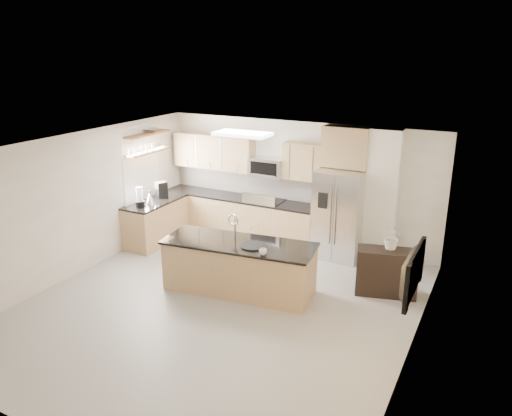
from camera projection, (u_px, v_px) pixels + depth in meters
The scene contains 27 objects.
floor at pixel (218, 307), 8.11m from camera, with size 6.50×6.50×0.00m, color #A4A29C.
ceiling at pixel (214, 150), 7.31m from camera, with size 6.00×6.50×0.02m, color white.
wall_back at pixel (297, 183), 10.46m from camera, with size 6.00×0.02×2.60m, color white.
wall_front at pixel (45, 336), 4.96m from camera, with size 6.00×0.02×2.60m, color white.
wall_left at pixel (75, 205), 9.01m from camera, with size 0.02×6.50×2.60m, color white.
wall_right at pixel (415, 270), 6.41m from camera, with size 0.02×6.50×2.60m, color white.
back_counter at pixel (239, 216), 10.98m from camera, with size 3.55×0.66×1.44m.
left_counter at pixel (156, 221), 10.70m from camera, with size 0.66×1.50×0.92m.
range at pixel (265, 221), 10.70m from camera, with size 0.76×0.64×1.14m.
upper_cabinets at pixel (239, 154), 10.72m from camera, with size 3.50×0.33×0.75m.
microwave at pixel (267, 167), 10.44m from camera, with size 0.76×0.40×0.40m.
refrigerator at pixel (339, 214), 9.81m from camera, with size 0.92×0.78×1.78m.
partition_column at pixel (382, 197), 9.54m from camera, with size 0.60×0.30×2.60m, color white.
window at pixel (141, 166), 10.46m from camera, with size 0.04×1.15×1.65m.
shelf_lower at pixel (148, 151), 10.40m from camera, with size 0.30×1.20×0.04m, color brown.
shelf_upper at pixel (147, 134), 10.28m from camera, with size 0.30×1.20×0.04m, color brown.
ceiling_fixture at pixel (242, 134), 8.85m from camera, with size 1.00×0.50×0.06m, color white.
island at pixel (239, 266), 8.54m from camera, with size 2.68×1.24×1.32m.
credenza at pixel (387, 272), 8.44m from camera, with size 1.01×0.42×0.80m, color black.
cup at pixel (263, 252), 7.89m from camera, with size 0.13×0.13×0.10m, color white.
platter at pixel (253, 246), 8.22m from camera, with size 0.41×0.41×0.02m, color black.
blender at pixel (140, 198), 10.11m from camera, with size 0.18×0.18×0.42m.
kettle at pixel (150, 198), 10.32m from camera, with size 0.23×0.23×0.28m.
coffee_maker at pixel (161, 190), 10.74m from camera, with size 0.26×0.28×0.35m.
bowl at pixel (150, 130), 10.37m from camera, with size 0.40×0.40×0.10m, color silver.
flower_vase at pixel (393, 232), 8.27m from camera, with size 0.54×0.47×0.60m, color silver.
television at pixel (406, 271), 6.26m from camera, with size 1.08×0.14×0.62m, color black.
Camera 1 is at (3.84, -6.14, 4.05)m, focal length 35.00 mm.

